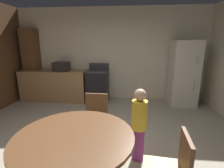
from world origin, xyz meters
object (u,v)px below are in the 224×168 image
(oven_range, at_px, (98,86))
(person_child, at_px, (139,123))
(refrigerator, at_px, (183,74))
(dining_table, at_px, (75,148))
(chair_north, at_px, (95,117))
(microwave, at_px, (61,66))

(oven_range, relative_size, person_child, 1.01)
(refrigerator, relative_size, dining_table, 1.40)
(refrigerator, distance_m, chair_north, 2.95)
(chair_north, relative_size, person_child, 0.80)
(dining_table, height_order, person_child, person_child)
(chair_north, height_order, person_child, person_child)
(microwave, distance_m, person_child, 3.27)
(oven_range, height_order, dining_table, oven_range)
(oven_range, distance_m, refrigerator, 2.42)
(chair_north, bearing_deg, refrigerator, 137.33)
(microwave, relative_size, chair_north, 0.51)
(chair_north, bearing_deg, microwave, -145.04)
(oven_range, bearing_deg, refrigerator, -1.29)
(chair_north, xyz_separation_m, person_child, (0.69, -0.33, 0.08))
(dining_table, relative_size, chair_north, 1.45)
(oven_range, relative_size, dining_table, 0.87)
(refrigerator, distance_m, person_child, 2.78)
(oven_range, xyz_separation_m, microwave, (-1.07, -0.00, 0.56))
(refrigerator, bearing_deg, oven_range, 178.71)
(oven_range, bearing_deg, dining_table, -84.40)
(dining_table, distance_m, person_child, 0.98)
(microwave, relative_size, person_child, 0.40)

